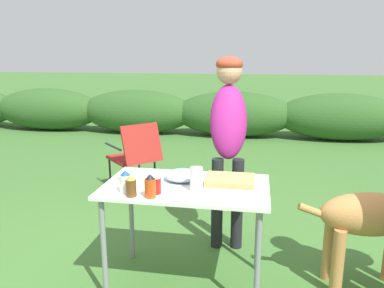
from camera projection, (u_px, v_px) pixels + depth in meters
ground_plane at (186, 283)px, 2.68m from camera, size 60.00×60.00×0.00m
shrub_hedge at (234, 114)px, 7.40m from camera, size 14.40×0.90×0.89m
folding_table at (186, 196)px, 2.52m from camera, size 1.10×0.64×0.74m
food_tray at (230, 182)px, 2.49m from camera, size 0.36×0.29×0.06m
plate_stack at (133, 176)px, 2.64m from camera, size 0.22×0.22×0.03m
mixing_bowl at (182, 175)px, 2.60m from camera, size 0.25×0.25×0.07m
paper_cup_stack at (196, 179)px, 2.38m from camera, size 0.08×0.08×0.15m
mayo_bottle at (126, 182)px, 2.36m from camera, size 0.08×0.08×0.14m
ketchup_bottle at (156, 184)px, 2.34m from camera, size 0.06×0.06×0.13m
beer_bottle at (131, 186)px, 2.29m from camera, size 0.07×0.07×0.14m
hot_sauce_bottle at (150, 186)px, 2.27m from camera, size 0.07×0.07×0.15m
standing_person_in_navy_coat at (228, 126)px, 3.07m from camera, size 0.35×0.46×1.58m
dog at (379, 218)px, 2.51m from camera, size 1.05×0.38×0.77m
camp_chair_green_behind_table at (136, 153)px, 4.37m from camera, size 0.74×0.74×0.83m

